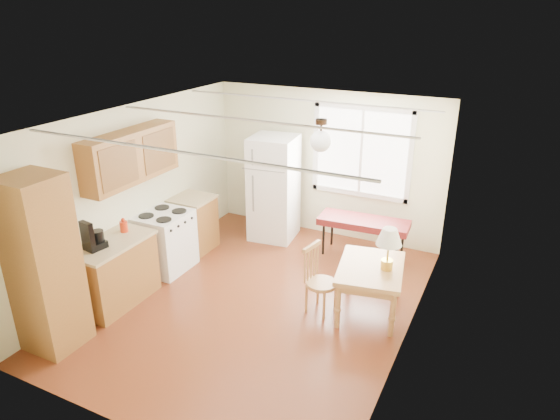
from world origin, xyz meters
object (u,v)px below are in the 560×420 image
Objects in this scene: dining_table at (370,273)px; chair at (316,274)px; refrigerator at (274,188)px; bench at (364,223)px.

dining_table is 1.31× the size of chair.
bench is at bearing -9.13° from refrigerator.
refrigerator is at bearing 173.72° from bench.
bench is 1.57× the size of chair.
bench is 1.20× the size of dining_table.
chair is at bearing -97.03° from bench.
dining_table reaches higher than bench.
refrigerator is 1.24× the size of bench.
chair is (1.52, -1.79, -0.37)m from refrigerator.
dining_table is 0.70m from chair.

